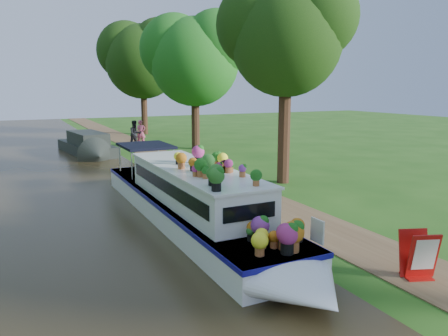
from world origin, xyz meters
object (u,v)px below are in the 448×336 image
Objects in this scene: second_boat at (88,145)px; sandwich_board at (419,257)px; plant_boat at (194,200)px; pedestrian_pink at (141,133)px; pedestrian_dark at (135,134)px.

second_boat is 22.73m from sandwich_board.
pedestrian_pink is (3.71, 19.28, 0.12)m from plant_boat.
pedestrian_dark reaches higher than second_boat.
pedestrian_pink is 0.98× the size of pedestrian_dark.
pedestrian_dark is at bearing 110.97° from sandwich_board.
pedestrian_pink is (4.21, 2.55, 0.39)m from second_boat.
second_boat is at bearing 91.71° from plant_boat.
sandwich_board is at bearing -61.45° from plant_boat.
sandwich_board is at bearing -88.57° from second_boat.
plant_boat is at bearing 139.42° from sandwich_board.
pedestrian_pink is at bearing 79.12° from plant_boat.
plant_boat reaches higher than pedestrian_dark.
sandwich_board is (3.11, -5.71, -0.34)m from plant_boat.
sandwich_board is 0.56× the size of pedestrian_dark.
pedestrian_dark reaches higher than sandwich_board.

